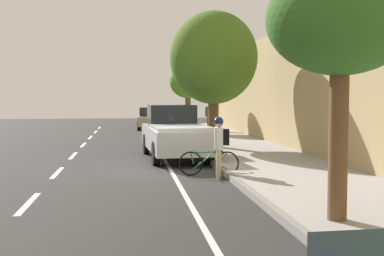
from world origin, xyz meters
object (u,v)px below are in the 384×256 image
at_px(cyclist_with_backpack, 220,141).
at_px(bicycle_at_curb, 209,163).
at_px(street_tree_far_end, 214,58).
at_px(street_tree_mid_block, 341,22).
at_px(parked_pickup_silver_second, 175,134).
at_px(parked_sedan_tan_mid, 151,118).
at_px(street_tree_corner, 188,82).
at_px(pedestrian_on_phone, 210,115).

bearing_deg(cyclist_with_backpack, bicycle_at_curb, 116.30).
xyz_separation_m(bicycle_at_curb, street_tree_far_end, (1.24, 6.40, 3.49)).
relative_size(street_tree_mid_block, street_tree_far_end, 0.77).
bearing_deg(cyclist_with_backpack, parked_pickup_silver_second, 100.48).
xyz_separation_m(parked_sedan_tan_mid, street_tree_far_end, (2.00, -13.79, 3.11)).
bearing_deg(parked_sedan_tan_mid, street_tree_far_end, -81.75).
height_order(parked_pickup_silver_second, street_tree_corner, street_tree_corner).
height_order(bicycle_at_curb, cyclist_with_backpack, cyclist_with_backpack).
distance_m(parked_sedan_tan_mid, pedestrian_on_phone, 5.57).
height_order(street_tree_mid_block, pedestrian_on_phone, street_tree_mid_block).
xyz_separation_m(parked_pickup_silver_second, parked_sedan_tan_mid, (-0.15, 16.14, -0.15)).
relative_size(cyclist_with_backpack, street_tree_mid_block, 0.39).
bearing_deg(parked_pickup_silver_second, street_tree_mid_block, -79.41).
height_order(cyclist_with_backpack, street_tree_mid_block, street_tree_mid_block).
xyz_separation_m(bicycle_at_curb, street_tree_corner, (1.24, 15.27, 2.76)).
distance_m(street_tree_far_end, pedestrian_on_phone, 9.91).
xyz_separation_m(parked_sedan_tan_mid, street_tree_corner, (2.00, -4.92, 2.38)).
bearing_deg(street_tree_mid_block, pedestrian_on_phone, 86.20).
height_order(cyclist_with_backpack, street_tree_far_end, street_tree_far_end).
relative_size(street_tree_mid_block, street_tree_corner, 1.08).
xyz_separation_m(street_tree_mid_block, pedestrian_on_phone, (1.44, 21.69, -2.36)).
height_order(cyclist_with_backpack, pedestrian_on_phone, pedestrian_on_phone).
xyz_separation_m(parked_sedan_tan_mid, pedestrian_on_phone, (3.44, -4.36, 0.41)).
bearing_deg(street_tree_mid_block, street_tree_far_end, 90.00).
bearing_deg(pedestrian_on_phone, parked_sedan_tan_mid, 128.22).
distance_m(street_tree_mid_block, pedestrian_on_phone, 21.86).
height_order(cyclist_with_backpack, street_tree_corner, street_tree_corner).
bearing_deg(pedestrian_on_phone, street_tree_corner, -158.83).
relative_size(parked_sedan_tan_mid, bicycle_at_curb, 2.57).
distance_m(parked_sedan_tan_mid, street_tree_mid_block, 26.27).
height_order(parked_pickup_silver_second, pedestrian_on_phone, parked_pickup_silver_second).
bearing_deg(parked_sedan_tan_mid, parked_pickup_silver_second, -89.48).
bearing_deg(parked_sedan_tan_mid, bicycle_at_curb, -87.86).
bearing_deg(parked_pickup_silver_second, cyclist_with_backpack, -79.52).
height_order(street_tree_mid_block, street_tree_far_end, street_tree_far_end).
bearing_deg(bicycle_at_curb, street_tree_far_end, 79.00).
distance_m(street_tree_mid_block, street_tree_corner, 21.13).
height_order(bicycle_at_curb, street_tree_far_end, street_tree_far_end).
distance_m(parked_pickup_silver_second, pedestrian_on_phone, 12.23).
distance_m(cyclist_with_backpack, street_tree_corner, 15.89).
relative_size(bicycle_at_curb, pedestrian_on_phone, 0.99).
relative_size(bicycle_at_curb, cyclist_with_backpack, 1.01).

